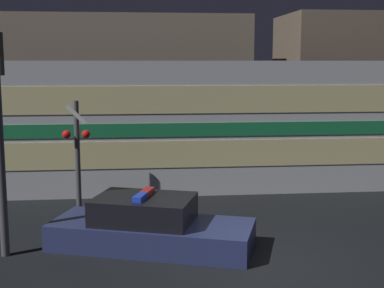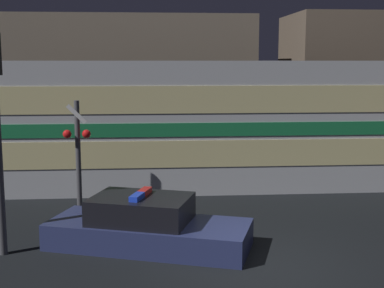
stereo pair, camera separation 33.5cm
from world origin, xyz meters
name	(u,v)px [view 1 (the left image)]	position (x,y,z in m)	size (l,w,h in m)	color
ground_plane	(263,267)	(0.00, 0.00, 0.00)	(120.00, 120.00, 0.00)	black
train	(219,124)	(0.20, 7.64, 2.15)	(16.16, 3.06, 4.30)	#B7BABF
police_car	(150,227)	(-2.33, 1.49, 0.48)	(4.95, 3.14, 1.31)	navy
crossing_signal_far	(77,148)	(-4.32, 4.97, 1.79)	(0.79, 0.35, 3.17)	#4C4C51
building_left	(123,84)	(-3.29, 16.43, 3.18)	(11.76, 6.60, 6.35)	#726656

